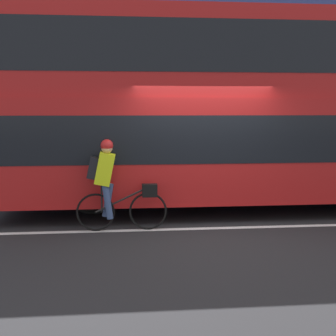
# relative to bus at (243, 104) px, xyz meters

# --- Properties ---
(ground_plane) EXTENTS (80.00, 80.00, 0.00)m
(ground_plane) POSITION_rel_bus_xyz_m (-1.01, -1.43, -2.20)
(ground_plane) COLOR #232326
(road_center_line) EXTENTS (50.00, 0.14, 0.01)m
(road_center_line) POSITION_rel_bus_xyz_m (-1.01, -1.49, -2.19)
(road_center_line) COLOR silver
(road_center_line) RESTS_ON ground_plane
(sidewalk_curb) EXTENTS (60.00, 1.75, 0.10)m
(sidewalk_curb) POSITION_rel_bus_xyz_m (-1.01, 3.02, -2.15)
(sidewalk_curb) COLOR #A8A399
(sidewalk_curb) RESTS_ON ground_plane
(building_facade) EXTENTS (60.00, 0.30, 6.79)m
(building_facade) POSITION_rel_bus_xyz_m (-1.01, 4.05, 1.20)
(building_facade) COLOR #33478C
(building_facade) RESTS_ON ground_plane
(bus) EXTENTS (9.90, 2.42, 3.95)m
(bus) POSITION_rel_bus_xyz_m (0.00, 0.00, 0.00)
(bus) COLOR black
(bus) RESTS_ON ground_plane
(cyclist_on_bike) EXTENTS (1.56, 0.32, 1.59)m
(cyclist_on_bike) POSITION_rel_bus_xyz_m (-2.65, -1.46, -1.34)
(cyclist_on_bike) COLOR black
(cyclist_on_bike) RESTS_ON ground_plane
(trash_bin) EXTENTS (0.45, 0.45, 0.80)m
(trash_bin) POSITION_rel_bus_xyz_m (3.13, 2.94, -1.69)
(trash_bin) COLOR #262628
(trash_bin) RESTS_ON sidewalk_curb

